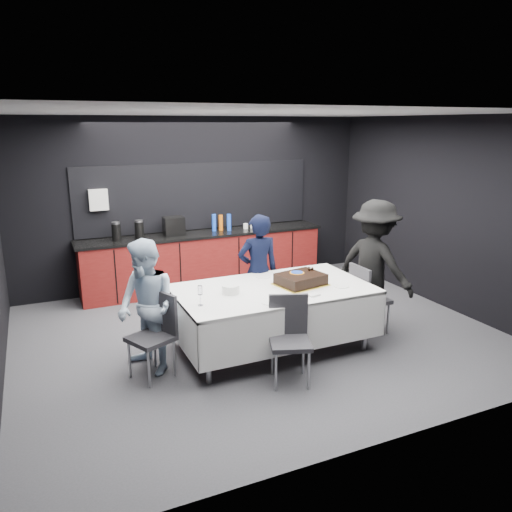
{
  "coord_description": "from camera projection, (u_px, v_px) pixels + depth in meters",
  "views": [
    {
      "loc": [
        -2.51,
        -5.48,
        2.68
      ],
      "look_at": [
        0.0,
        0.1,
        1.05
      ],
      "focal_mm": 35.0,
      "sensor_mm": 36.0,
      "label": 1
    }
  ],
  "objects": [
    {
      "name": "person_center",
      "position": [
        258.0,
        271.0,
        6.63
      ],
      "size": [
        0.59,
        0.41,
        1.55
      ],
      "primitive_type": "imported",
      "rotation": [
        0.0,
        0.0,
        3.08
      ],
      "color": "black",
      "rests_on": "ground"
    },
    {
      "name": "champagne_flute",
      "position": [
        200.0,
        291.0,
        5.34
      ],
      "size": [
        0.06,
        0.06,
        0.22
      ],
      "color": "white",
      "rests_on": "party_table"
    },
    {
      "name": "chair_right",
      "position": [
        366.0,
        294.0,
        6.46
      ],
      "size": [
        0.42,
        0.42,
        0.92
      ],
      "color": "#29282D",
      "rests_on": "ground"
    },
    {
      "name": "fork_pile",
      "position": [
        314.0,
        295.0,
        5.68
      ],
      "size": [
        0.16,
        0.12,
        0.02
      ],
      "primitive_type": "cube",
      "rotation": [
        0.0,
        0.0,
        0.23
      ],
      "color": "white",
      "rests_on": "party_table"
    },
    {
      "name": "person_right",
      "position": [
        375.0,
        265.0,
        6.59
      ],
      "size": [
        0.97,
        1.27,
        1.73
      ],
      "primitive_type": "imported",
      "rotation": [
        0.0,
        0.0,
        1.9
      ],
      "color": "black",
      "rests_on": "ground"
    },
    {
      "name": "chair_near",
      "position": [
        289.0,
        332.0,
        5.29
      ],
      "size": [
        0.54,
        0.54,
        0.92
      ],
      "color": "#29282D",
      "rests_on": "ground"
    },
    {
      "name": "loose_plate_right_a",
      "position": [
        320.0,
        279.0,
        6.27
      ],
      "size": [
        0.22,
        0.22,
        0.01
      ],
      "primitive_type": "cylinder",
      "color": "white",
      "rests_on": "party_table"
    },
    {
      "name": "party_table",
      "position": [
        273.0,
        299.0,
        6.0
      ],
      "size": [
        2.32,
        1.32,
        0.78
      ],
      "color": "#99999E",
      "rests_on": "ground"
    },
    {
      "name": "cake_assembly",
      "position": [
        301.0,
        279.0,
        6.05
      ],
      "size": [
        0.64,
        0.56,
        0.18
      ],
      "color": "yellow",
      "rests_on": "party_table"
    },
    {
      "name": "loose_plate_near",
      "position": [
        270.0,
        302.0,
        5.46
      ],
      "size": [
        0.19,
        0.19,
        0.01
      ],
      "primitive_type": "cylinder",
      "color": "white",
      "rests_on": "party_table"
    },
    {
      "name": "ground",
      "position": [
        259.0,
        335.0,
        6.52
      ],
      "size": [
        6.0,
        6.0,
        0.0
      ],
      "primitive_type": "plane",
      "color": "#444449",
      "rests_on": "ground"
    },
    {
      "name": "loose_plate_right_b",
      "position": [
        341.0,
        286.0,
        6.01
      ],
      "size": [
        0.18,
        0.18,
        0.01
      ],
      "primitive_type": "cylinder",
      "color": "white",
      "rests_on": "party_table"
    },
    {
      "name": "room_shell",
      "position": [
        259.0,
        194.0,
        6.04
      ],
      "size": [
        6.04,
        5.04,
        2.82
      ],
      "color": "white",
      "rests_on": "ground"
    },
    {
      "name": "person_left",
      "position": [
        147.0,
        307.0,
        5.4
      ],
      "size": [
        0.79,
        0.88,
        1.5
      ],
      "primitive_type": "imported",
      "rotation": [
        0.0,
        0.0,
        -1.2
      ],
      "color": "silver",
      "rests_on": "ground"
    },
    {
      "name": "loose_plate_far",
      "position": [
        263.0,
        277.0,
        6.37
      ],
      "size": [
        0.18,
        0.18,
        0.01
      ],
      "primitive_type": "cylinder",
      "color": "white",
      "rests_on": "party_table"
    },
    {
      "name": "plate_stack",
      "position": [
        231.0,
        289.0,
        5.75
      ],
      "size": [
        0.2,
        0.2,
        0.1
      ],
      "primitive_type": "cylinder",
      "color": "white",
      "rests_on": "party_table"
    },
    {
      "name": "chair_left",
      "position": [
        156.0,
        329.0,
        5.38
      ],
      "size": [
        0.56,
        0.56,
        0.92
      ],
      "color": "#29282D",
      "rests_on": "ground"
    },
    {
      "name": "kitchenette",
      "position": [
        203.0,
        256.0,
        8.32
      ],
      "size": [
        4.1,
        0.64,
        2.05
      ],
      "color": "#5E100E",
      "rests_on": "ground"
    }
  ]
}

